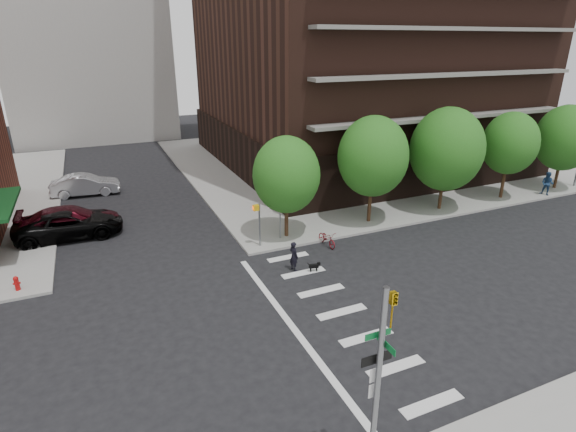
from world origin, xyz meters
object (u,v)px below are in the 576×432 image
object	(u,v)px
parked_car_maroon	(71,220)
dog_walker	(294,256)
fire_hydrant	(17,283)
parked_car_black	(69,224)
pedestrian_far	(547,184)
traffic_signal	(377,404)
scooter	(327,238)
parked_car_silver	(85,185)

from	to	relation	value
parked_car_maroon	dog_walker	xyz separation A→B (m)	(10.77, -10.13, -0.06)
fire_hydrant	dog_walker	size ratio (longest dim) A/B	0.45
fire_hydrant	parked_car_black	size ratio (longest dim) A/B	0.12
dog_walker	pedestrian_far	xyz separation A→B (m)	(22.97, 2.99, 0.26)
traffic_signal	parked_car_black	xyz separation A→B (m)	(-7.73, 21.50, -1.84)
scooter	dog_walker	bearing A→B (deg)	-151.22
fire_hydrant	parked_car_black	world-z (taller)	parked_car_black
traffic_signal	parked_car_black	bearing A→B (deg)	109.78
traffic_signal	pedestrian_far	bearing A→B (deg)	29.87
pedestrian_far	parked_car_black	bearing A→B (deg)	-119.58
parked_car_silver	dog_walker	size ratio (longest dim) A/B	3.10
fire_hydrant	dog_walker	distance (m)	13.58
parked_car_black	traffic_signal	bearing A→B (deg)	-159.97
traffic_signal	scooter	xyz separation A→B (m)	(6.22, 13.99, -2.24)
parked_car_black	fire_hydrant	bearing A→B (deg)	159.91
parked_car_black	parked_car_silver	distance (m)	8.52
traffic_signal	scooter	distance (m)	15.48
scooter	dog_walker	size ratio (longest dim) A/B	1.07
traffic_signal	fire_hydrant	distance (m)	18.42
dog_walker	pedestrian_far	bearing A→B (deg)	-96.92
fire_hydrant	parked_car_silver	size ratio (longest dim) A/B	0.15
parked_car_maroon	scooter	xyz separation A→B (m)	(13.85, -8.14, -0.41)
fire_hydrant	pedestrian_far	distance (m)	36.15
scooter	pedestrian_far	bearing A→B (deg)	-1.25
scooter	pedestrian_far	world-z (taller)	pedestrian_far
parked_car_silver	scooter	distance (m)	20.52
parked_car_black	scooter	xyz separation A→B (m)	(13.95, -7.50, -0.41)
traffic_signal	parked_car_black	distance (m)	22.92
parked_car_maroon	pedestrian_far	distance (m)	34.49
parked_car_black	parked_car_maroon	bearing A→B (deg)	-8.90
parked_car_black	dog_walker	bearing A→B (deg)	-130.86
scooter	pedestrian_far	size ratio (longest dim) A/B	0.94
traffic_signal	parked_car_black	size ratio (longest dim) A/B	0.97
fire_hydrant	parked_car_maroon	xyz separation A→B (m)	(2.40, 6.84, 0.32)
fire_hydrant	parked_car_maroon	size ratio (longest dim) A/B	0.12
pedestrian_far	dog_walker	bearing A→B (deg)	-101.28
scooter	parked_car_black	bearing A→B (deg)	147.60
fire_hydrant	pedestrian_far	world-z (taller)	pedestrian_far
traffic_signal	fire_hydrant	xyz separation A→B (m)	(-10.03, 15.29, -2.15)
parked_car_black	parked_car_maroon	xyz separation A→B (m)	(0.10, 0.64, 0.01)
parked_car_black	pedestrian_far	world-z (taller)	pedestrian_far
fire_hydrant	pedestrian_far	bearing A→B (deg)	-0.48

